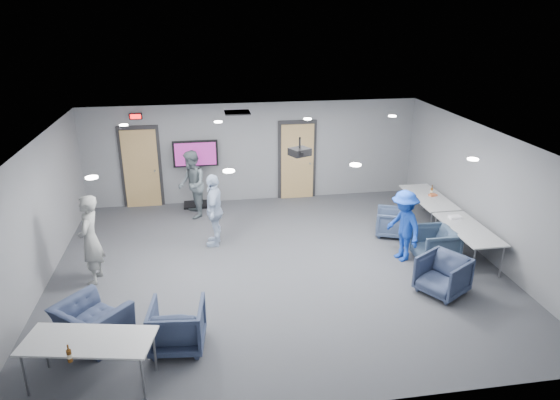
{
  "coord_description": "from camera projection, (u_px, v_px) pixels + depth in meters",
  "views": [
    {
      "loc": [
        -1.38,
        -9.07,
        4.98
      ],
      "look_at": [
        0.19,
        0.69,
        1.2
      ],
      "focal_mm": 32.0,
      "sensor_mm": 36.0,
      "label": 1
    }
  ],
  "objects": [
    {
      "name": "door_right",
      "position": [
        297.0,
        161.0,
        13.79
      ],
      "size": [
        1.06,
        0.17,
        2.24
      ],
      "color": "black",
      "rests_on": "wall_back"
    },
    {
      "name": "chair_right_b",
      "position": [
        435.0,
        245.0,
        10.43
      ],
      "size": [
        0.83,
        0.81,
        0.74
      ],
      "primitive_type": "imported",
      "rotation": [
        0.0,
        0.0,
        -1.58
      ],
      "color": "#3C5068",
      "rests_on": "floor"
    },
    {
      "name": "chair_right_a",
      "position": [
        391.0,
        222.0,
        11.68
      ],
      "size": [
        0.91,
        0.9,
        0.64
      ],
      "primitive_type": "imported",
      "rotation": [
        0.0,
        0.0,
        -1.95
      ],
      "color": "#3C4B68",
      "rests_on": "floor"
    },
    {
      "name": "bottle_front",
      "position": [
        69.0,
        355.0,
        6.4
      ],
      "size": [
        0.07,
        0.07,
        0.26
      ],
      "color": "#57300F",
      "rests_on": "table_front_left"
    },
    {
      "name": "person_d",
      "position": [
        404.0,
        226.0,
        10.39
      ],
      "size": [
        0.78,
        1.1,
        1.54
      ],
      "primitive_type": "imported",
      "rotation": [
        0.0,
        0.0,
        -1.35
      ],
      "color": "#1A40AD",
      "rests_on": "floor"
    },
    {
      "name": "tv_stand",
      "position": [
        196.0,
        169.0,
        13.21
      ],
      "size": [
        1.17,
        0.56,
        1.8
      ],
      "color": "black",
      "rests_on": "floor"
    },
    {
      "name": "snack_box",
      "position": [
        433.0,
        195.0,
        12.16
      ],
      "size": [
        0.21,
        0.16,
        0.04
      ],
      "primitive_type": "cube",
      "rotation": [
        0.0,
        0.0,
        0.22
      ],
      "color": "#C55B31",
      "rests_on": "table_right_a"
    },
    {
      "name": "table_front_left",
      "position": [
        89.0,
        342.0,
        6.88
      ],
      "size": [
        1.9,
        1.08,
        0.73
      ],
      "rotation": [
        0.0,
        0.0,
        -0.2
      ],
      "color": "silver",
      "rests_on": "floor"
    },
    {
      "name": "wall_back",
      "position": [
        254.0,
        152.0,
        13.55
      ],
      "size": [
        9.0,
        0.02,
        2.7
      ],
      "primitive_type": "cube",
      "color": "slate",
      "rests_on": "floor"
    },
    {
      "name": "wrapper",
      "position": [
        455.0,
        217.0,
        10.85
      ],
      "size": [
        0.25,
        0.17,
        0.06
      ],
      "primitive_type": "cube",
      "rotation": [
        0.0,
        0.0,
        -0.01
      ],
      "color": "white",
      "rests_on": "table_right_b"
    },
    {
      "name": "person_c",
      "position": [
        214.0,
        210.0,
        11.05
      ],
      "size": [
        0.56,
        1.03,
        1.66
      ],
      "primitive_type": "imported",
      "rotation": [
        0.0,
        0.0,
        -1.74
      ],
      "color": "#B0C4E3",
      "rests_on": "floor"
    },
    {
      "name": "floor",
      "position": [
        276.0,
        266.0,
        10.35
      ],
      "size": [
        9.0,
        9.0,
        0.0
      ],
      "primitive_type": "plane",
      "color": "#3B3D43",
      "rests_on": "ground"
    },
    {
      "name": "bottle_right",
      "position": [
        432.0,
        191.0,
        12.21
      ],
      "size": [
        0.07,
        0.07,
        0.25
      ],
      "color": "#57300F",
      "rests_on": "table_right_a"
    },
    {
      "name": "chair_right_c",
      "position": [
        443.0,
        275.0,
        9.25
      ],
      "size": [
        1.1,
        1.1,
        0.74
      ],
      "primitive_type": "imported",
      "rotation": [
        0.0,
        0.0,
        -1.02
      ],
      "color": "#333D58",
      "rests_on": "floor"
    },
    {
      "name": "ceiling",
      "position": [
        276.0,
        139.0,
        9.38
      ],
      "size": [
        9.0,
        9.0,
        0.0
      ],
      "primitive_type": "plane",
      "rotation": [
        3.14,
        0.0,
        0.0
      ],
      "color": "silver",
      "rests_on": "wall_back"
    },
    {
      "name": "downlights",
      "position": [
        276.0,
        140.0,
        9.39
      ],
      "size": [
        6.18,
        3.78,
        0.02
      ],
      "color": "white",
      "rests_on": "ceiling"
    },
    {
      "name": "wall_front",
      "position": [
        325.0,
        323.0,
        6.18
      ],
      "size": [
        9.0,
        0.02,
        2.7
      ],
      "primitive_type": "cube",
      "color": "slate",
      "rests_on": "floor"
    },
    {
      "name": "door_left",
      "position": [
        141.0,
        168.0,
        13.17
      ],
      "size": [
        1.06,
        0.17,
        2.24
      ],
      "color": "black",
      "rests_on": "wall_back"
    },
    {
      "name": "table_right_b",
      "position": [
        468.0,
        230.0,
        10.38
      ],
      "size": [
        0.76,
        1.81,
        0.73
      ],
      "rotation": [
        0.0,
        0.0,
        1.57
      ],
      "color": "silver",
      "rests_on": "floor"
    },
    {
      "name": "table_right_a",
      "position": [
        429.0,
        198.0,
        12.13
      ],
      "size": [
        0.78,
        1.87,
        0.73
      ],
      "rotation": [
        0.0,
        0.0,
        1.57
      ],
      "color": "silver",
      "rests_on": "floor"
    },
    {
      "name": "person_b",
      "position": [
        192.0,
        184.0,
        12.55
      ],
      "size": [
        0.76,
        0.92,
        1.73
      ],
      "primitive_type": "imported",
      "rotation": [
        0.0,
        0.0,
        -1.44
      ],
      "color": "slate",
      "rests_on": "floor"
    },
    {
      "name": "chair_front_b",
      "position": [
        93.0,
        323.0,
        7.9
      ],
      "size": [
        1.37,
        1.35,
        0.67
      ],
      "primitive_type": "imported",
      "rotation": [
        0.0,
        0.0,
        2.43
      ],
      "color": "#313B56",
      "rests_on": "floor"
    },
    {
      "name": "projector",
      "position": [
        300.0,
        152.0,
        9.67
      ],
      "size": [
        0.46,
        0.44,
        0.36
      ],
      "rotation": [
        0.0,
        0.0,
        0.44
      ],
      "color": "black",
      "rests_on": "ceiling"
    },
    {
      "name": "hvac_diffuser",
      "position": [
        237.0,
        113.0,
        11.9
      ],
      "size": [
        0.6,
        0.6,
        0.03
      ],
      "primitive_type": "cube",
      "color": "black",
      "rests_on": "ceiling"
    },
    {
      "name": "chair_front_a",
      "position": [
        177.0,
        326.0,
        7.75
      ],
      "size": [
        0.9,
        0.92,
        0.77
      ],
      "primitive_type": "imported",
      "rotation": [
        0.0,
        0.0,
        3.04
      ],
      "color": "#35405C",
      "rests_on": "floor"
    },
    {
      "name": "exit_sign",
      "position": [
        136.0,
        116.0,
        12.65
      ],
      "size": [
        0.32,
        0.08,
        0.16
      ],
      "color": "black",
      "rests_on": "wall_back"
    },
    {
      "name": "wall_right",
      "position": [
        486.0,
        193.0,
        10.53
      ],
      "size": [
        0.02,
        8.0,
        2.7
      ],
      "primitive_type": "cube",
      "color": "slate",
      "rests_on": "floor"
    },
    {
      "name": "wall_left",
      "position": [
        35.0,
        220.0,
        9.19
      ],
      "size": [
        0.02,
        8.0,
        2.7
      ],
      "primitive_type": "cube",
      "color": "slate",
      "rests_on": "floor"
    },
    {
      "name": "person_a",
      "position": [
        90.0,
        240.0,
        9.48
      ],
      "size": [
        0.49,
        0.69,
        1.77
      ],
      "primitive_type": "imported",
      "rotation": [
        0.0,
        0.0,
        -1.68
      ],
      "color": "gray",
      "rests_on": "floor"
    }
  ]
}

